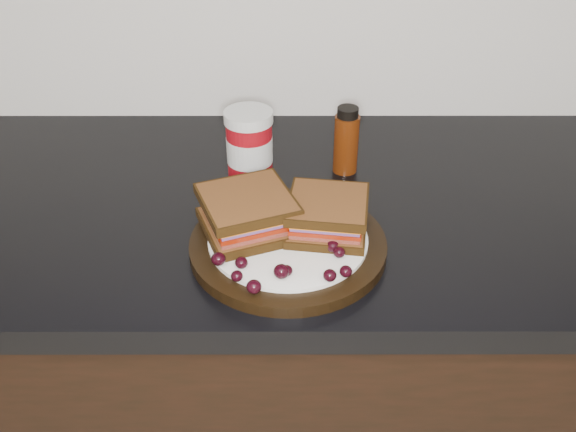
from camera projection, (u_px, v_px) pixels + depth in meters
name	position (u px, v px, depth m)	size (l,w,h in m)	color
base_cabinets	(320.00, 392.00, 1.30)	(3.96, 0.58, 0.86)	black
countertop	(328.00, 208.00, 1.04)	(3.98, 0.60, 0.04)	black
plate	(288.00, 245.00, 0.91)	(0.28, 0.28, 0.02)	black
sandwich_left	(247.00, 213.00, 0.90)	(0.12, 0.12, 0.06)	brown
sandwich_right	(328.00, 215.00, 0.90)	(0.11, 0.11, 0.05)	brown
grape_0	(218.00, 259.00, 0.85)	(0.02, 0.02, 0.02)	black
grape_1	(241.00, 263.00, 0.84)	(0.02, 0.02, 0.02)	black
grape_2	(237.00, 276.00, 0.82)	(0.02, 0.02, 0.01)	black
grape_3	(254.00, 287.00, 0.80)	(0.02, 0.02, 0.02)	black
grape_4	(281.00, 271.00, 0.83)	(0.02, 0.02, 0.02)	black
grape_5	(287.00, 271.00, 0.83)	(0.02, 0.02, 0.01)	black
grape_6	(330.00, 275.00, 0.82)	(0.02, 0.02, 0.02)	black
grape_7	(346.00, 271.00, 0.83)	(0.02, 0.02, 0.02)	black
grape_8	(339.00, 252.00, 0.86)	(0.02, 0.02, 0.02)	black
grape_9	(333.00, 246.00, 0.87)	(0.02, 0.02, 0.02)	black
grape_10	(350.00, 234.00, 0.89)	(0.02, 0.02, 0.02)	black
grape_11	(329.00, 226.00, 0.91)	(0.02, 0.02, 0.02)	black
grape_12	(329.00, 215.00, 0.93)	(0.02, 0.02, 0.02)	black
grape_13	(247.00, 208.00, 0.95)	(0.02, 0.02, 0.02)	black
grape_14	(236.00, 214.00, 0.94)	(0.02, 0.02, 0.02)	black
grape_15	(243.00, 228.00, 0.91)	(0.02, 0.02, 0.02)	black
grape_16	(228.00, 241.00, 0.88)	(0.02, 0.02, 0.02)	black
grape_17	(256.00, 214.00, 0.93)	(0.02, 0.02, 0.02)	black
grape_18	(228.00, 222.00, 0.92)	(0.02, 0.02, 0.02)	black
grape_19	(232.00, 226.00, 0.91)	(0.02, 0.02, 0.02)	black
condiment_jar	(249.00, 144.00, 1.06)	(0.08, 0.08, 0.12)	maroon
oil_bottle	(346.00, 140.00, 1.07)	(0.04, 0.04, 0.12)	#4C1D07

